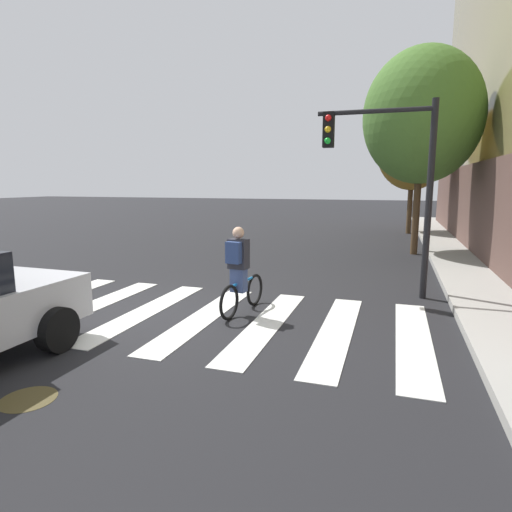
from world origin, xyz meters
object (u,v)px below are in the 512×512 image
object	(u,v)px
cyclist	(239,271)
traffic_light_near	(390,166)
manhole_cover	(28,399)
street_tree_mid	(413,150)
fire_hydrant	(480,243)
street_tree_near	(422,116)

from	to	relation	value
cyclist	traffic_light_near	world-z (taller)	traffic_light_near
manhole_cover	cyclist	distance (m)	4.13
manhole_cover	street_tree_mid	xyz separation A→B (m)	(4.68, 19.01, 4.11)
traffic_light_near	manhole_cover	bearing A→B (deg)	-121.74
cyclist	street_tree_mid	xyz separation A→B (m)	(3.46, 15.15, 3.27)
manhole_cover	street_tree_mid	size ratio (longest dim) A/B	0.11
fire_hydrant	street_tree_mid	distance (m)	8.03
street_tree_mid	manhole_cover	bearing A→B (deg)	-103.84
street_tree_mid	traffic_light_near	bearing A→B (deg)	-93.87
manhole_cover	street_tree_near	size ratio (longest dim) A/B	0.09
manhole_cover	cyclist	world-z (taller)	cyclist
street_tree_near	street_tree_mid	size ratio (longest dim) A/B	1.15
fire_hydrant	cyclist	bearing A→B (deg)	-123.71
traffic_light_near	street_tree_near	bearing A→B (deg)	81.96
traffic_light_near	street_tree_mid	distance (m)	12.93
traffic_light_near	street_tree_near	distance (m)	6.54
fire_hydrant	street_tree_near	bearing A→B (deg)	173.06
cyclist	street_tree_near	world-z (taller)	street_tree_near
cyclist	street_tree_mid	bearing A→B (deg)	77.13
manhole_cover	fire_hydrant	size ratio (longest dim) A/B	0.82
cyclist	traffic_light_near	xyz separation A→B (m)	(2.60, 2.31, 2.02)
traffic_light_near	fire_hydrant	bearing A→B (deg)	63.88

